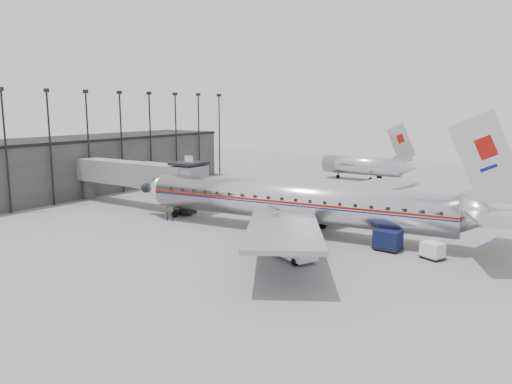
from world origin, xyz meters
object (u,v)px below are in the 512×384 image
airliner (300,202)px  service_van (291,245)px  ramp_worker (166,205)px  baggage_cart_white (432,250)px  baggage_cart_navy (388,240)px

airliner → service_van: bearing=-72.7°
service_van → ramp_worker: service_van is taller
baggage_cart_white → airliner: bearing=-162.8°
airliner → service_van: (3.60, -8.20, -2.00)m
baggage_cart_navy → baggage_cart_white: bearing=-0.9°
airliner → baggage_cart_navy: (9.67, -1.09, -2.24)m
airliner → baggage_cart_white: bearing=-12.8°
service_van → baggage_cart_navy: size_ratio=2.11×
service_van → ramp_worker: (-22.41, 8.11, -0.31)m
baggage_cart_navy → baggage_cart_white: (4.10, -0.44, -0.23)m
baggage_cart_white → ramp_worker: ramp_worker is taller
service_van → baggage_cart_navy: service_van is taller
baggage_cart_white → ramp_worker: (-32.58, 1.44, 0.16)m
baggage_cart_white → service_van: bearing=-123.2°
baggage_cart_navy → airliner: bearing=178.8°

